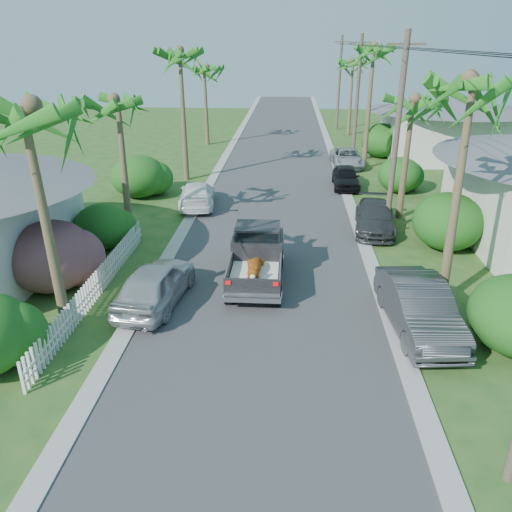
# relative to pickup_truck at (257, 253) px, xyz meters

# --- Properties ---
(ground) EXTENTS (120.00, 120.00, 0.00)m
(ground) POSITION_rel_pickup_truck_xyz_m (0.35, -7.46, -1.01)
(ground) COLOR #27501E
(ground) RESTS_ON ground
(road) EXTENTS (8.00, 100.00, 0.02)m
(road) POSITION_rel_pickup_truck_xyz_m (0.35, 17.54, -1.00)
(road) COLOR #38383A
(road) RESTS_ON ground
(curb_left) EXTENTS (0.60, 100.00, 0.06)m
(curb_left) POSITION_rel_pickup_truck_xyz_m (-3.95, 17.54, -0.98)
(curb_left) COLOR #A5A39E
(curb_left) RESTS_ON ground
(curb_right) EXTENTS (0.60, 100.00, 0.06)m
(curb_right) POSITION_rel_pickup_truck_xyz_m (4.65, 17.54, -0.98)
(curb_right) COLOR #A5A39E
(curb_right) RESTS_ON ground
(pickup_truck) EXTENTS (1.98, 5.12, 2.06)m
(pickup_truck) POSITION_rel_pickup_truck_xyz_m (0.00, 0.00, 0.00)
(pickup_truck) COLOR black
(pickup_truck) RESTS_ON ground
(parked_car_rn) EXTENTS (2.14, 5.00, 1.60)m
(parked_car_rn) POSITION_rel_pickup_truck_xyz_m (5.35, -3.55, -0.21)
(parked_car_rn) COLOR #34363A
(parked_car_rn) RESTS_ON ground
(parked_car_rm) EXTENTS (2.34, 4.72, 1.32)m
(parked_car_rm) POSITION_rel_pickup_truck_xyz_m (5.35, 5.57, -0.35)
(parked_car_rm) COLOR #303336
(parked_car_rm) RESTS_ON ground
(parked_car_rf) EXTENTS (1.62, 3.93, 1.33)m
(parked_car_rf) POSITION_rel_pickup_truck_xyz_m (4.71, 13.27, -0.34)
(parked_car_rf) COLOR black
(parked_car_rf) RESTS_ON ground
(parked_car_rd) EXTENTS (2.29, 4.60, 1.25)m
(parked_car_rd) POSITION_rel_pickup_truck_xyz_m (5.35, 19.07, -0.38)
(parked_car_rd) COLOR silver
(parked_car_rd) RESTS_ON ground
(parked_car_ln) EXTENTS (2.33, 4.66, 1.52)m
(parked_car_ln) POSITION_rel_pickup_truck_xyz_m (-3.39, -2.40, -0.25)
(parked_car_ln) COLOR #B9BBC1
(parked_car_ln) RESTS_ON ground
(parked_car_lf) EXTENTS (2.42, 4.79, 1.33)m
(parked_car_lf) POSITION_rel_pickup_truck_xyz_m (-3.91, 8.84, -0.34)
(parked_car_lf) COLOR white
(parked_car_lf) RESTS_ON ground
(palm_l_a) EXTENTS (4.40, 4.40, 8.20)m
(palm_l_a) POSITION_rel_pickup_truck_xyz_m (-5.85, -4.46, 5.92)
(palm_l_a) COLOR olive
(palm_l_a) RESTS_ON ground
(palm_l_b) EXTENTS (4.40, 4.40, 7.40)m
(palm_l_b) POSITION_rel_pickup_truck_xyz_m (-6.45, 4.54, 5.14)
(palm_l_b) COLOR olive
(palm_l_b) RESTS_ON ground
(palm_l_c) EXTENTS (4.40, 4.40, 9.20)m
(palm_l_c) POSITION_rel_pickup_truck_xyz_m (-5.65, 14.54, 6.90)
(palm_l_c) COLOR olive
(palm_l_c) RESTS_ON ground
(palm_l_d) EXTENTS (4.40, 4.40, 7.70)m
(palm_l_d) POSITION_rel_pickup_truck_xyz_m (-6.15, 26.54, 5.43)
(palm_l_d) COLOR olive
(palm_l_d) RESTS_ON ground
(palm_r_a) EXTENTS (4.40, 4.40, 8.70)m
(palm_r_a) POSITION_rel_pickup_truck_xyz_m (6.65, -1.46, 6.41)
(palm_r_a) COLOR olive
(palm_r_a) RESTS_ON ground
(palm_r_b) EXTENTS (4.40, 4.40, 7.20)m
(palm_r_b) POSITION_rel_pickup_truck_xyz_m (6.95, 7.54, 4.94)
(palm_r_b) COLOR olive
(palm_r_b) RESTS_ON ground
(palm_r_c) EXTENTS (4.40, 4.40, 9.40)m
(palm_r_c) POSITION_rel_pickup_truck_xyz_m (6.55, 18.54, 7.10)
(palm_r_c) COLOR olive
(palm_r_c) RESTS_ON ground
(palm_r_d) EXTENTS (4.40, 4.40, 8.00)m
(palm_r_d) POSITION_rel_pickup_truck_xyz_m (6.85, 32.54, 5.73)
(palm_r_d) COLOR olive
(palm_r_d) RESTS_ON ground
(shrub_l_b) EXTENTS (3.00, 3.30, 2.60)m
(shrub_l_b) POSITION_rel_pickup_truck_xyz_m (-7.45, -1.46, 0.29)
(shrub_l_b) COLOR #B21962
(shrub_l_b) RESTS_ON ground
(shrub_l_c) EXTENTS (2.40, 2.64, 2.00)m
(shrub_l_c) POSITION_rel_pickup_truck_xyz_m (-7.05, 2.54, -0.01)
(shrub_l_c) COLOR #194915
(shrub_l_c) RESTS_ON ground
(shrub_l_d) EXTENTS (3.20, 3.52, 2.40)m
(shrub_l_d) POSITION_rel_pickup_truck_xyz_m (-7.65, 10.54, 0.19)
(shrub_l_d) COLOR #194915
(shrub_l_d) RESTS_ON ground
(shrub_r_b) EXTENTS (3.00, 3.30, 2.50)m
(shrub_r_b) POSITION_rel_pickup_truck_xyz_m (8.15, 3.54, 0.24)
(shrub_r_b) COLOR #194915
(shrub_r_b) RESTS_ON ground
(shrub_r_c) EXTENTS (2.60, 2.86, 2.10)m
(shrub_r_c) POSITION_rel_pickup_truck_xyz_m (7.85, 12.54, 0.04)
(shrub_r_c) COLOR #194915
(shrub_r_c) RESTS_ON ground
(shrub_r_d) EXTENTS (3.20, 3.52, 2.60)m
(shrub_r_d) POSITION_rel_pickup_truck_xyz_m (8.35, 22.54, 0.29)
(shrub_r_d) COLOR #194915
(shrub_r_d) RESTS_ON ground
(picket_fence) EXTENTS (0.10, 11.00, 1.00)m
(picket_fence) POSITION_rel_pickup_truck_xyz_m (-5.65, -1.96, -0.51)
(picket_fence) COLOR white
(picket_fence) RESTS_ON ground
(house_right_far) EXTENTS (9.00, 8.00, 4.60)m
(house_right_far) POSITION_rel_pickup_truck_xyz_m (13.35, 22.54, 1.11)
(house_right_far) COLOR silver
(house_right_far) RESTS_ON ground
(utility_pole_b) EXTENTS (1.60, 0.26, 9.00)m
(utility_pole_b) POSITION_rel_pickup_truck_xyz_m (5.95, 5.54, 3.59)
(utility_pole_b) COLOR brown
(utility_pole_b) RESTS_ON ground
(utility_pole_c) EXTENTS (1.60, 0.26, 9.00)m
(utility_pole_c) POSITION_rel_pickup_truck_xyz_m (5.95, 20.54, 3.59)
(utility_pole_c) COLOR brown
(utility_pole_c) RESTS_ON ground
(utility_pole_d) EXTENTS (1.60, 0.26, 9.00)m
(utility_pole_d) POSITION_rel_pickup_truck_xyz_m (5.95, 35.54, 3.59)
(utility_pole_d) COLOR brown
(utility_pole_d) RESTS_ON ground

